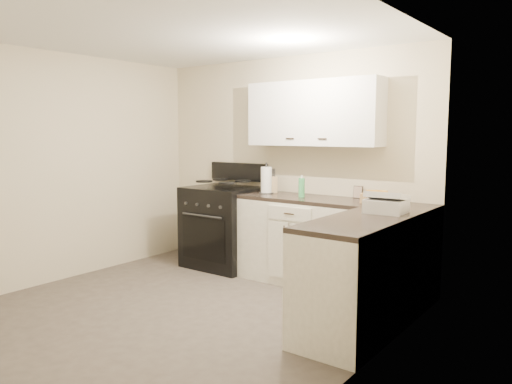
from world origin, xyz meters
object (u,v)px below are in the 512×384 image
Objects in this scene: stove at (224,229)px; countertop_grill at (386,206)px; knife_block at (273,185)px; paper_towel at (266,180)px; wicker_basket at (377,198)px.

countertop_grill reaches higher than stove.
countertop_grill is at bearing -0.34° from knife_block.
countertop_grill is (1.62, -0.60, -0.04)m from knife_block.
knife_block is 1.72m from countertop_grill.
stove is 3.43× the size of paper_towel.
stove is at bearing -175.07° from paper_towel.
paper_towel reaches higher than wicker_basket.
stove is 3.60× the size of wicker_basket.
paper_towel reaches higher than knife_block.
wicker_basket reaches higher than stove.
paper_towel is at bearing -93.26° from knife_block.
knife_block is 0.10m from paper_towel.
stove is at bearing -178.21° from wicker_basket.
stove is 0.86m from knife_block.
knife_block is 1.31m from wicker_basket.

